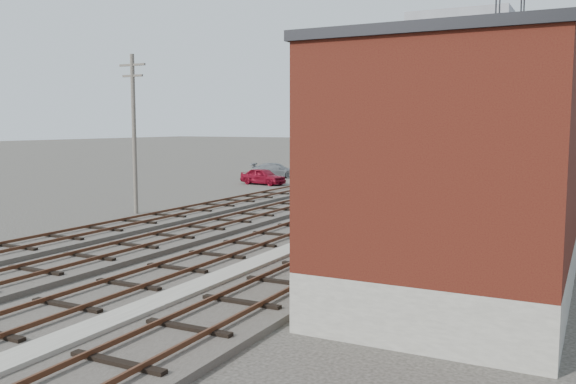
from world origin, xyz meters
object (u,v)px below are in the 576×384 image
Objects in this scene: site_trailer at (446,160)px; car_red at (263,176)px; car_silver at (341,169)px; signal_mast at (332,207)px; switch_stand at (366,184)px; car_grey at (276,170)px.

car_red is at bearing -107.43° from site_trailer.
car_silver is at bearing -8.02° from car_red.
signal_mast is 48.62m from site_trailer.
site_trailer reaches higher than car_red.
switch_stand is 22.14m from site_trailer.
site_trailer is 19.00m from car_grey.
signal_mast is 3.29× the size of switch_stand.
car_red is 7.17m from car_grey.
car_silver reaches higher than switch_stand.
switch_stand is at bearing 107.59° from signal_mast.
signal_mast is 27.31m from switch_stand.
signal_mast is 40.20m from car_grey.
switch_stand is 14.98m from car_grey.
switch_stand is 0.28× the size of car_silver.
switch_stand is 0.27× the size of car_grey.
site_trailer is (-7.22, 48.07, -1.15)m from signal_mast.
car_red is at bearing 123.15° from signal_mast.
car_silver is at bearing 122.21° from switch_stand.
switch_stand is 0.19× the size of site_trailer.
car_grey is (-5.53, -3.17, -0.05)m from car_silver.
car_silver is 0.95× the size of car_grey.
car_grey reaches higher than switch_stand.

